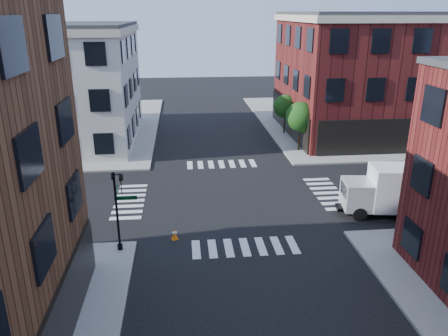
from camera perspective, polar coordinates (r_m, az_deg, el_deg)
ground at (r=30.76m, az=0.88°, el=-3.79°), size 120.00×120.00×0.00m
sidewalk_ne at (r=56.03m, az=20.28°, el=5.93°), size 30.00×30.00×0.15m
sidewalk_nw at (r=53.55m, az=-24.92°, el=4.71°), size 30.00×30.00×0.15m
building_ne at (r=50.40m, az=22.97°, el=11.06°), size 25.00×16.00×12.00m
building_nw at (r=47.24m, az=-25.43°, el=9.62°), size 22.00×16.00×11.00m
tree_near at (r=40.54m, az=10.04°, el=6.44°), size 2.69×2.69×4.49m
tree_far at (r=46.26m, az=8.07°, el=7.81°), size 2.43×2.43×4.07m
signal_pole at (r=23.59m, az=-13.68°, el=-4.40°), size 1.29×1.24×4.60m
box_truck at (r=29.67m, az=22.22°, el=-2.73°), size 7.32×3.06×3.24m
traffic_cone at (r=25.33m, az=-6.47°, el=-8.59°), size 0.46×0.46×0.65m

